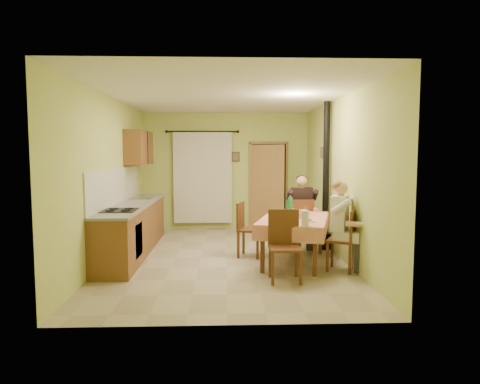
{
  "coord_description": "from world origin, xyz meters",
  "views": [
    {
      "loc": [
        -0.03,
        -7.42,
        1.83
      ],
      "look_at": [
        0.25,
        0.1,
        1.15
      ],
      "focal_mm": 32.0,
      "sensor_mm": 36.0,
      "label": 1
    }
  ],
  "objects_px": {
    "chair_far": "(301,234)",
    "chair_left": "(249,240)",
    "man_far": "(302,203)",
    "chair_near": "(285,261)",
    "chair_right": "(342,252)",
    "stove_flue": "(326,196)",
    "dining_table": "(294,240)",
    "man_right": "(342,215)"
  },
  "relations": [
    {
      "from": "man_far",
      "to": "chair_far",
      "type": "bearing_deg",
      "value": -90.0
    },
    {
      "from": "chair_near",
      "to": "chair_left",
      "type": "distance_m",
      "value": 1.54
    },
    {
      "from": "chair_near",
      "to": "chair_left",
      "type": "xyz_separation_m",
      "value": [
        -0.42,
        1.48,
        -0.0
      ]
    },
    {
      "from": "chair_near",
      "to": "man_right",
      "type": "relative_size",
      "value": 0.73
    },
    {
      "from": "chair_far",
      "to": "stove_flue",
      "type": "height_order",
      "value": "stove_flue"
    },
    {
      "from": "man_far",
      "to": "dining_table",
      "type": "bearing_deg",
      "value": -105.96
    },
    {
      "from": "chair_right",
      "to": "chair_far",
      "type": "bearing_deg",
      "value": 39.1
    },
    {
      "from": "chair_near",
      "to": "man_right",
      "type": "bearing_deg",
      "value": -151.79
    },
    {
      "from": "dining_table",
      "to": "man_right",
      "type": "xyz_separation_m",
      "value": [
        0.65,
        -0.54,
        0.5
      ]
    },
    {
      "from": "chair_near",
      "to": "chair_far",
      "type": "bearing_deg",
      "value": -106.19
    },
    {
      "from": "man_far",
      "to": "chair_near",
      "type": "bearing_deg",
      "value": -105.63
    },
    {
      "from": "chair_left",
      "to": "stove_flue",
      "type": "xyz_separation_m",
      "value": [
        1.48,
        0.55,
        0.73
      ]
    },
    {
      "from": "chair_far",
      "to": "chair_right",
      "type": "bearing_deg",
      "value": -76.35
    },
    {
      "from": "chair_far",
      "to": "chair_left",
      "type": "bearing_deg",
      "value": -150.46
    },
    {
      "from": "man_right",
      "to": "stove_flue",
      "type": "relative_size",
      "value": 0.5
    },
    {
      "from": "chair_far",
      "to": "chair_near",
      "type": "relative_size",
      "value": 0.95
    },
    {
      "from": "man_far",
      "to": "stove_flue",
      "type": "xyz_separation_m",
      "value": [
        0.45,
        -0.03,
        0.15
      ]
    },
    {
      "from": "dining_table",
      "to": "chair_left",
      "type": "relative_size",
      "value": 2.07
    },
    {
      "from": "chair_left",
      "to": "man_far",
      "type": "xyz_separation_m",
      "value": [
        1.03,
        0.58,
        0.59
      ]
    },
    {
      "from": "chair_far",
      "to": "stove_flue",
      "type": "relative_size",
      "value": 0.35
    },
    {
      "from": "chair_right",
      "to": "chair_left",
      "type": "distance_m",
      "value": 1.7
    },
    {
      "from": "chair_left",
      "to": "man_far",
      "type": "relative_size",
      "value": 0.69
    },
    {
      "from": "chair_right",
      "to": "chair_left",
      "type": "relative_size",
      "value": 0.99
    },
    {
      "from": "chair_right",
      "to": "stove_flue",
      "type": "xyz_separation_m",
      "value": [
        0.1,
        1.53,
        0.73
      ]
    },
    {
      "from": "dining_table",
      "to": "chair_near",
      "type": "xyz_separation_m",
      "value": [
        -0.3,
        -1.04,
        -0.09
      ]
    },
    {
      "from": "dining_table",
      "to": "chair_right",
      "type": "bearing_deg",
      "value": -23.82
    },
    {
      "from": "dining_table",
      "to": "chair_right",
      "type": "height_order",
      "value": "chair_right"
    },
    {
      "from": "dining_table",
      "to": "man_far",
      "type": "distance_m",
      "value": 1.18
    },
    {
      "from": "chair_left",
      "to": "man_right",
      "type": "relative_size",
      "value": 0.69
    },
    {
      "from": "chair_far",
      "to": "chair_right",
      "type": "height_order",
      "value": "chair_far"
    },
    {
      "from": "dining_table",
      "to": "chair_far",
      "type": "relative_size",
      "value": 2.06
    },
    {
      "from": "dining_table",
      "to": "chair_left",
      "type": "distance_m",
      "value": 0.85
    },
    {
      "from": "chair_right",
      "to": "chair_left",
      "type": "bearing_deg",
      "value": 80.83
    },
    {
      "from": "dining_table",
      "to": "chair_near",
      "type": "bearing_deg",
      "value": -90.37
    },
    {
      "from": "chair_near",
      "to": "chair_right",
      "type": "height_order",
      "value": "chair_near"
    },
    {
      "from": "chair_left",
      "to": "stove_flue",
      "type": "height_order",
      "value": "stove_flue"
    },
    {
      "from": "dining_table",
      "to": "chair_right",
      "type": "relative_size",
      "value": 2.09
    },
    {
      "from": "chair_right",
      "to": "man_right",
      "type": "relative_size",
      "value": 0.69
    },
    {
      "from": "dining_table",
      "to": "stove_flue",
      "type": "distance_m",
      "value": 1.4
    },
    {
      "from": "chair_right",
      "to": "stove_flue",
      "type": "distance_m",
      "value": 1.7
    },
    {
      "from": "chair_right",
      "to": "man_right",
      "type": "height_order",
      "value": "man_right"
    },
    {
      "from": "man_right",
      "to": "stove_flue",
      "type": "height_order",
      "value": "stove_flue"
    }
  ]
}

